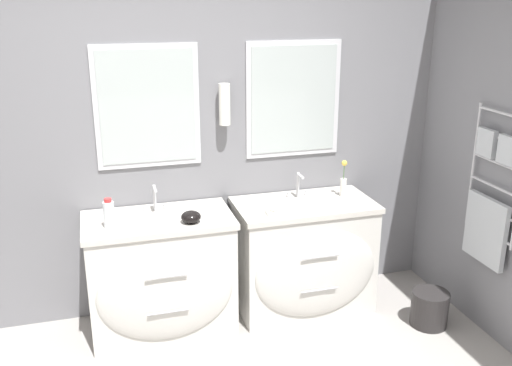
{
  "coord_description": "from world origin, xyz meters",
  "views": [
    {
      "loc": [
        -0.51,
        -2.21,
        2.22
      ],
      "look_at": [
        0.46,
        1.14,
        1.07
      ],
      "focal_mm": 40.0,
      "sensor_mm": 36.0,
      "label": 1
    }
  ],
  "objects_px": {
    "flower_vase": "(343,182)",
    "amenity_bowl": "(191,217)",
    "vanity_right": "(305,256)",
    "toiletry_bottle": "(109,214)",
    "waste_bin": "(430,308)",
    "vanity_left": "(162,274)"
  },
  "relations": [
    {
      "from": "vanity_left",
      "to": "amenity_bowl",
      "type": "height_order",
      "value": "amenity_bowl"
    },
    {
      "from": "vanity_right",
      "to": "waste_bin",
      "type": "height_order",
      "value": "vanity_right"
    },
    {
      "from": "toiletry_bottle",
      "to": "flower_vase",
      "type": "bearing_deg",
      "value": 5.01
    },
    {
      "from": "vanity_left",
      "to": "waste_bin",
      "type": "relative_size",
      "value": 3.8
    },
    {
      "from": "toiletry_bottle",
      "to": "flower_vase",
      "type": "xyz_separation_m",
      "value": [
        1.67,
        0.15,
        0.01
      ]
    },
    {
      "from": "amenity_bowl",
      "to": "flower_vase",
      "type": "relative_size",
      "value": 0.48
    },
    {
      "from": "vanity_right",
      "to": "toiletry_bottle",
      "type": "xyz_separation_m",
      "value": [
        -1.35,
        -0.06,
        0.49
      ]
    },
    {
      "from": "vanity_left",
      "to": "amenity_bowl",
      "type": "distance_m",
      "value": 0.5
    },
    {
      "from": "vanity_left",
      "to": "amenity_bowl",
      "type": "bearing_deg",
      "value": -29.49
    },
    {
      "from": "amenity_bowl",
      "to": "flower_vase",
      "type": "bearing_deg",
      "value": 9.93
    },
    {
      "from": "amenity_bowl",
      "to": "flower_vase",
      "type": "distance_m",
      "value": 1.18
    },
    {
      "from": "vanity_right",
      "to": "flower_vase",
      "type": "height_order",
      "value": "flower_vase"
    },
    {
      "from": "amenity_bowl",
      "to": "waste_bin",
      "type": "xyz_separation_m",
      "value": [
        1.61,
        -0.35,
        -0.73
      ]
    },
    {
      "from": "toiletry_bottle",
      "to": "amenity_bowl",
      "type": "relative_size",
      "value": 1.52
    },
    {
      "from": "vanity_left",
      "to": "waste_bin",
      "type": "height_order",
      "value": "vanity_left"
    },
    {
      "from": "flower_vase",
      "to": "waste_bin",
      "type": "distance_m",
      "value": 1.07
    },
    {
      "from": "vanity_right",
      "to": "toiletry_bottle",
      "type": "height_order",
      "value": "toiletry_bottle"
    },
    {
      "from": "flower_vase",
      "to": "waste_bin",
      "type": "height_order",
      "value": "flower_vase"
    },
    {
      "from": "vanity_left",
      "to": "vanity_right",
      "type": "distance_m",
      "value": 1.04
    },
    {
      "from": "toiletry_bottle",
      "to": "waste_bin",
      "type": "bearing_deg",
      "value": -10.92
    },
    {
      "from": "toiletry_bottle",
      "to": "flower_vase",
      "type": "height_order",
      "value": "flower_vase"
    },
    {
      "from": "flower_vase",
      "to": "amenity_bowl",
      "type": "bearing_deg",
      "value": -170.07
    }
  ]
}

